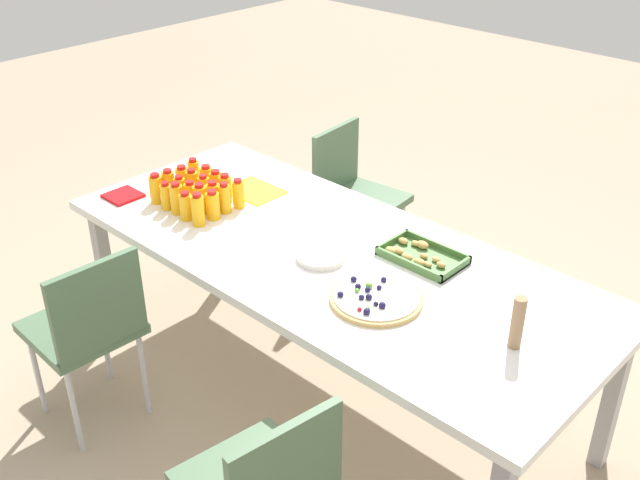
# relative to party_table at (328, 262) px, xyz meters

# --- Properties ---
(ground_plane) EXTENTS (12.00, 12.00, 0.00)m
(ground_plane) POSITION_rel_party_table_xyz_m (0.00, 0.00, -0.67)
(ground_plane) COLOR tan
(party_table) EXTENTS (2.35, 0.98, 0.72)m
(party_table) POSITION_rel_party_table_xyz_m (0.00, 0.00, 0.00)
(party_table) COLOR white
(party_table) RESTS_ON ground_plane
(chair_far_left) EXTENTS (0.44, 0.44, 0.83)m
(chair_far_left) POSITION_rel_party_table_xyz_m (-0.61, 0.85, -0.17)
(chair_far_left) COLOR #4C6B4C
(chair_far_left) RESTS_ON ground_plane
(chair_near_left) EXTENTS (0.42, 0.42, 0.83)m
(chair_near_left) POSITION_rel_party_table_xyz_m (-0.55, -0.81, -0.17)
(chair_near_left) COLOR #4C6B4C
(chair_near_left) RESTS_ON ground_plane
(juice_bottle_0) EXTENTS (0.06, 0.06, 0.14)m
(juice_bottle_0) POSITION_rel_party_table_xyz_m (-0.87, -0.22, 0.12)
(juice_bottle_0) COLOR #FAAC14
(juice_bottle_0) RESTS_ON party_table
(juice_bottle_1) EXTENTS (0.05, 0.05, 0.13)m
(juice_bottle_1) POSITION_rel_party_table_xyz_m (-0.78, -0.22, 0.12)
(juice_bottle_1) COLOR #F9AD14
(juice_bottle_1) RESTS_ON party_table
(juice_bottle_2) EXTENTS (0.06, 0.06, 0.15)m
(juice_bottle_2) POSITION_rel_party_table_xyz_m (-0.71, -0.22, 0.12)
(juice_bottle_2) COLOR #F9AD14
(juice_bottle_2) RESTS_ON party_table
(juice_bottle_3) EXTENTS (0.06, 0.06, 0.13)m
(juice_bottle_3) POSITION_rel_party_table_xyz_m (-0.64, -0.23, 0.12)
(juice_bottle_3) COLOR #F9AD14
(juice_bottle_3) RESTS_ON party_table
(juice_bottle_4) EXTENTS (0.06, 0.06, 0.15)m
(juice_bottle_4) POSITION_rel_party_table_xyz_m (-0.56, -0.22, 0.13)
(juice_bottle_4) COLOR #F9AE14
(juice_bottle_4) RESTS_ON party_table
(juice_bottle_5) EXTENTS (0.06, 0.06, 0.14)m
(juice_bottle_5) POSITION_rel_party_table_xyz_m (-0.86, -0.15, 0.12)
(juice_bottle_5) COLOR #FAAC14
(juice_bottle_5) RESTS_ON party_table
(juice_bottle_6) EXTENTS (0.05, 0.05, 0.14)m
(juice_bottle_6) POSITION_rel_party_table_xyz_m (-0.78, -0.15, 0.12)
(juice_bottle_6) COLOR #F9AD14
(juice_bottle_6) RESTS_ON party_table
(juice_bottle_7) EXTENTS (0.06, 0.06, 0.13)m
(juice_bottle_7) POSITION_rel_party_table_xyz_m (-0.71, -0.14, 0.12)
(juice_bottle_7) COLOR #F9AC14
(juice_bottle_7) RESTS_ON party_table
(juice_bottle_8) EXTENTS (0.06, 0.06, 0.14)m
(juice_bottle_8) POSITION_rel_party_table_xyz_m (-0.63, -0.15, 0.12)
(juice_bottle_8) COLOR #F9AC14
(juice_bottle_8) RESTS_ON party_table
(juice_bottle_9) EXTENTS (0.06, 0.06, 0.14)m
(juice_bottle_9) POSITION_rel_party_table_xyz_m (-0.56, -0.14, 0.12)
(juice_bottle_9) COLOR #F9AD14
(juice_bottle_9) RESTS_ON party_table
(juice_bottle_10) EXTENTS (0.06, 0.06, 0.14)m
(juice_bottle_10) POSITION_rel_party_table_xyz_m (-0.86, -0.07, 0.12)
(juice_bottle_10) COLOR #FAAD14
(juice_bottle_10) RESTS_ON party_table
(juice_bottle_11) EXTENTS (0.06, 0.06, 0.14)m
(juice_bottle_11) POSITION_rel_party_table_xyz_m (-0.79, -0.07, 0.12)
(juice_bottle_11) COLOR #F9AD14
(juice_bottle_11) RESTS_ON party_table
(juice_bottle_12) EXTENTS (0.05, 0.05, 0.14)m
(juice_bottle_12) POSITION_rel_party_table_xyz_m (-0.71, -0.07, 0.12)
(juice_bottle_12) COLOR #FAAE14
(juice_bottle_12) RESTS_ON party_table
(juice_bottle_13) EXTENTS (0.06, 0.06, 0.13)m
(juice_bottle_13) POSITION_rel_party_table_xyz_m (-0.63, -0.08, 0.12)
(juice_bottle_13) COLOR #FAAC14
(juice_bottle_13) RESTS_ON party_table
(juice_bottle_14) EXTENTS (0.05, 0.05, 0.14)m
(juice_bottle_14) POSITION_rel_party_table_xyz_m (-0.56, -0.07, 0.12)
(juice_bottle_14) COLOR #F9AC14
(juice_bottle_14) RESTS_ON party_table
(juice_bottle_15) EXTENTS (0.05, 0.05, 0.15)m
(juice_bottle_15) POSITION_rel_party_table_xyz_m (-0.87, 0.00, 0.12)
(juice_bottle_15) COLOR #F9AC14
(juice_bottle_15) RESTS_ON party_table
(juice_bottle_16) EXTENTS (0.06, 0.06, 0.14)m
(juice_bottle_16) POSITION_rel_party_table_xyz_m (-0.78, 0.01, 0.12)
(juice_bottle_16) COLOR #F9AE14
(juice_bottle_16) RESTS_ON party_table
(juice_bottle_17) EXTENTS (0.06, 0.06, 0.13)m
(juice_bottle_17) POSITION_rel_party_table_xyz_m (-0.71, 0.01, 0.12)
(juice_bottle_17) COLOR #FAAC14
(juice_bottle_17) RESTS_ON party_table
(juice_bottle_18) EXTENTS (0.06, 0.06, 0.14)m
(juice_bottle_18) POSITION_rel_party_table_xyz_m (-0.64, 0.00, 0.12)
(juice_bottle_18) COLOR #F9AC14
(juice_bottle_18) RESTS_ON party_table
(juice_bottle_19) EXTENTS (0.05, 0.05, 0.14)m
(juice_bottle_19) POSITION_rel_party_table_xyz_m (-0.56, 0.01, 0.12)
(juice_bottle_19) COLOR #F9AE14
(juice_bottle_19) RESTS_ON party_table
(fruit_pizza) EXTENTS (0.34, 0.34, 0.05)m
(fruit_pizza) POSITION_rel_party_table_xyz_m (0.37, -0.15, 0.07)
(fruit_pizza) COLOR tan
(fruit_pizza) RESTS_ON party_table
(snack_tray) EXTENTS (0.33, 0.21, 0.04)m
(snack_tray) POSITION_rel_party_table_xyz_m (0.31, 0.21, 0.07)
(snack_tray) COLOR #477238
(snack_tray) RESTS_ON party_table
(plate_stack) EXTENTS (0.20, 0.20, 0.02)m
(plate_stack) POSITION_rel_party_table_xyz_m (0.02, -0.07, 0.07)
(plate_stack) COLOR silver
(plate_stack) RESTS_ON party_table
(napkin_stack) EXTENTS (0.15, 0.15, 0.01)m
(napkin_stack) POSITION_rel_party_table_xyz_m (-1.03, -0.29, 0.06)
(napkin_stack) COLOR red
(napkin_stack) RESTS_ON party_table
(cardboard_tube) EXTENTS (0.04, 0.04, 0.19)m
(cardboard_tube) POSITION_rel_party_table_xyz_m (0.88, -0.04, 0.15)
(cardboard_tube) COLOR #9E7A56
(cardboard_tube) RESTS_ON party_table
(paper_folder) EXTENTS (0.26, 0.20, 0.01)m
(paper_folder) POSITION_rel_party_table_xyz_m (-0.63, 0.17, 0.06)
(paper_folder) COLOR yellow
(paper_folder) RESTS_ON party_table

